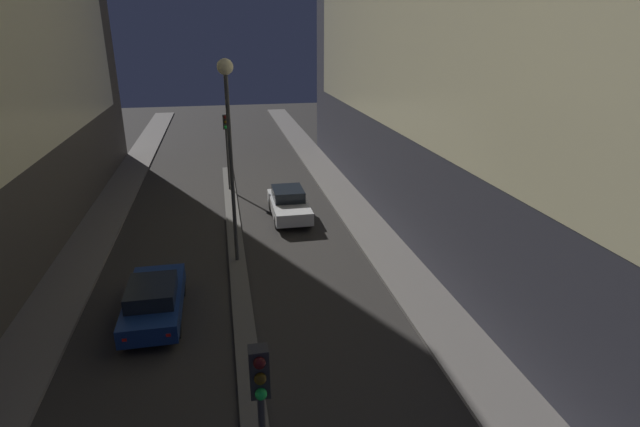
% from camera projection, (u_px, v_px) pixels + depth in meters
% --- Properties ---
extents(median_strip, '(0.73, 31.57, 0.13)m').
position_uv_depth(median_strip, '(237.00, 259.00, 22.02)').
color(median_strip, '#56544F').
rests_on(median_strip, ground).
extents(traffic_light_near, '(0.32, 0.42, 4.71)m').
position_uv_depth(traffic_light_near, '(261.00, 413.00, 8.34)').
color(traffic_light_near, '#383838').
rests_on(traffic_light_near, median_strip).
extents(traffic_light_mid, '(0.32, 0.42, 4.71)m').
position_uv_depth(traffic_light_mid, '(226.00, 135.00, 30.30)').
color(traffic_light_mid, '#383838').
rests_on(traffic_light_mid, median_strip).
extents(street_lamp, '(0.63, 0.63, 8.46)m').
position_uv_depth(street_lamp, '(228.00, 115.00, 19.68)').
color(street_lamp, '#383838').
rests_on(street_lamp, median_strip).
extents(car_left_lane, '(1.86, 4.56, 1.49)m').
position_uv_depth(car_left_lane, '(154.00, 300.00, 17.38)').
color(car_left_lane, navy).
rests_on(car_left_lane, ground).
extents(car_right_lane, '(1.89, 4.59, 1.55)m').
position_uv_depth(car_right_lane, '(289.00, 204.00, 26.92)').
color(car_right_lane, silver).
rests_on(car_right_lane, ground).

